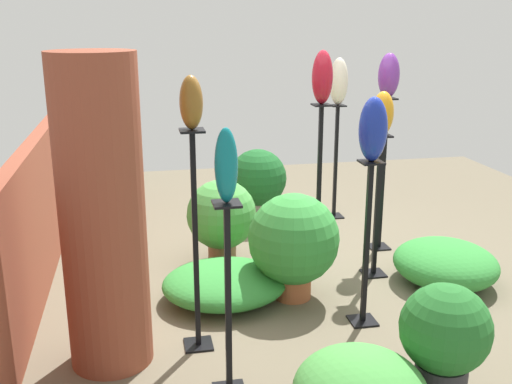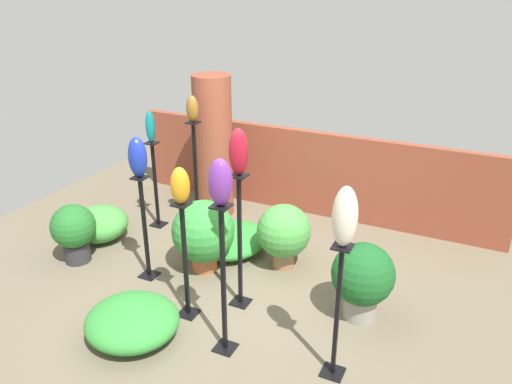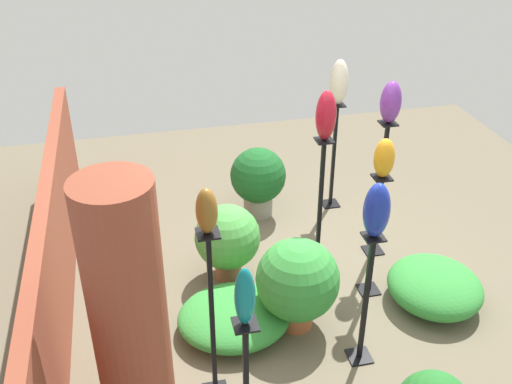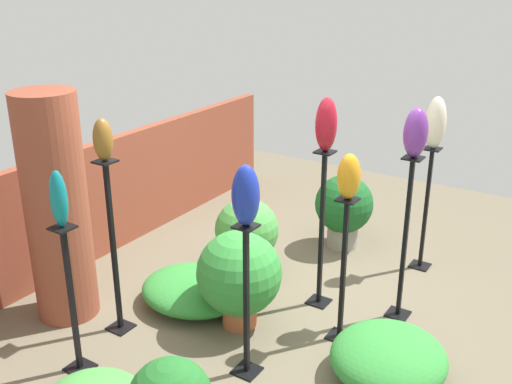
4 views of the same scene
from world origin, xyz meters
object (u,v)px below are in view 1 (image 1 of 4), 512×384
pedestal_bronze (196,251)px  potted_plant_front_right (445,336)px  potted_plant_mid_right (258,181)px  art_vase_violet (389,75)px  pedestal_ivory (335,167)px  art_vase_ruby (322,77)px  pedestal_teal (228,309)px  art_vase_teal (226,166)px  art_vase_bronze (191,102)px  pedestal_cobalt (366,251)px  art_vase_amber (383,113)px  art_vase_cobalt (373,129)px  potted_plant_mid_left (294,241)px  brick_pillar (103,216)px  pedestal_violet (382,181)px  pedestal_amber (377,212)px  potted_plant_walkway_edge (222,216)px  pedestal_ruby (319,191)px  art_vase_ivory (339,81)px

pedestal_bronze → potted_plant_front_right: pedestal_bronze is taller
potted_plant_mid_right → art_vase_violet: bearing=-134.6°
pedestal_ivory → art_vase_ruby: (-1.23, 0.58, 1.14)m
pedestal_teal → art_vase_teal: art_vase_teal is taller
art_vase_bronze → pedestal_cobalt: bearing=-85.5°
art_vase_teal → art_vase_amber: 2.17m
pedestal_bronze → pedestal_ivory: bearing=-36.0°
art_vase_amber → art_vase_cobalt: (-0.82, 0.42, 0.02)m
potted_plant_mid_right → potted_plant_mid_left: size_ratio=0.94×
brick_pillar → pedestal_cobalt: size_ratio=1.63×
pedestal_teal → art_vase_bronze: art_vase_bronze is taller
pedestal_bronze → art_vase_amber: bearing=-61.5°
brick_pillar → potted_plant_mid_left: size_ratio=2.31×
art_vase_bronze → potted_plant_mid_right: art_vase_bronze is taller
pedestal_violet → art_vase_cobalt: 1.79m
pedestal_amber → art_vase_ruby: (0.41, 0.41, 1.15)m
pedestal_ivory → art_vase_violet: size_ratio=3.15×
pedestal_violet → art_vase_bronze: art_vase_bronze is taller
art_vase_bronze → art_vase_violet: bearing=-52.5°
art_vase_ruby → potted_plant_mid_left: bearing=149.0°
pedestal_teal → potted_plant_walkway_edge: 2.06m
pedestal_violet → pedestal_ivory: bearing=7.4°
brick_pillar → art_vase_teal: (-0.53, -0.72, 0.42)m
art_vase_bronze → potted_plant_mid_right: size_ratio=0.41×
pedestal_cobalt → potted_plant_mid_left: 0.67m
pedestal_ivory → pedestal_violet: bearing=-172.6°
pedestal_teal → pedestal_amber: (1.51, -1.56, 0.02)m
pedestal_ruby → potted_plant_front_right: size_ratio=1.99×
potted_plant_mid_left → pedestal_amber: bearing=-70.2°
art_vase_teal → potted_plant_mid_right: size_ratio=0.51×
art_vase_teal → potted_plant_front_right: bearing=-104.8°
pedestal_ivory → pedestal_ruby: bearing=154.8°
potted_plant_mid_left → art_vase_violet: bearing=-51.3°
art_vase_bronze → potted_plant_mid_right: (2.56, -0.95, -1.25)m
pedestal_cobalt → art_vase_ruby: (1.23, -0.01, 1.16)m
pedestal_amber → potted_plant_mid_left: (-0.30, 0.84, -0.09)m
art_vase_teal → art_vase_ivory: art_vase_ivory is taller
art_vase_ruby → art_vase_cobalt: (-1.23, 0.01, -0.25)m
art_vase_ruby → art_vase_ivory: 1.37m
pedestal_amber → art_vase_ivory: art_vase_ivory is taller
brick_pillar → art_vase_amber: size_ratio=5.57×
potted_plant_walkway_edge → art_vase_ivory: bearing=-53.2°
pedestal_cobalt → art_vase_violet: 1.97m
pedestal_teal → art_vase_amber: art_vase_amber is taller
art_vase_bronze → pedestal_bronze: bearing=0.0°
potted_plant_mid_right → potted_plant_front_right: potted_plant_mid_right is taller
pedestal_violet → art_vase_violet: bearing=180.0°
brick_pillar → art_vase_ivory: 3.63m
brick_pillar → pedestal_bronze: (0.06, -0.59, -0.31)m
pedestal_ruby → pedestal_cobalt: (-1.23, 0.01, -0.12)m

